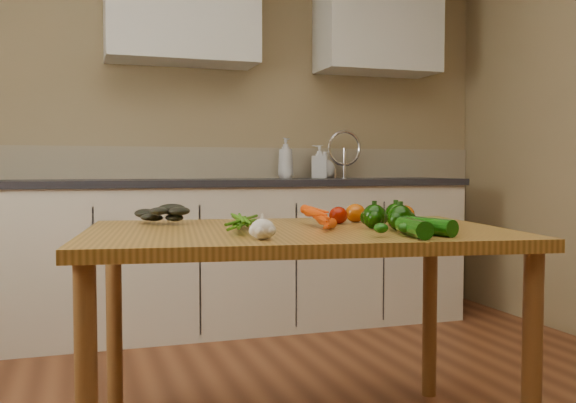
# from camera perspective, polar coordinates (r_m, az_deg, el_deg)

# --- Properties ---
(room) EXTENTS (4.04, 5.04, 2.64)m
(room) POSITION_cam_1_polar(r_m,az_deg,el_deg) (1.92, 3.96, 11.38)
(room) COLOR brown
(room) RESTS_ON ground
(counter_run) EXTENTS (2.84, 0.64, 1.14)m
(counter_run) POSITION_cam_1_polar(r_m,az_deg,el_deg) (3.92, -4.41, -4.48)
(counter_run) COLOR beige
(counter_run) RESTS_ON ground
(upper_cabinets) EXTENTS (2.15, 0.35, 0.70)m
(upper_cabinets) POSITION_cam_1_polar(r_m,az_deg,el_deg) (4.21, -0.80, 16.50)
(upper_cabinets) COLOR silver
(upper_cabinets) RESTS_ON room
(table) EXTENTS (1.53, 1.11, 0.76)m
(table) POSITION_cam_1_polar(r_m,az_deg,el_deg) (2.20, 0.81, -4.62)
(table) COLOR #A67530
(table) RESTS_ON ground
(soap_bottle_a) EXTENTS (0.14, 0.14, 0.26)m
(soap_bottle_a) POSITION_cam_1_polar(r_m,az_deg,el_deg) (4.11, -0.22, 3.87)
(soap_bottle_a) COLOR silver
(soap_bottle_a) RESTS_ON counter_run
(soap_bottle_b) EXTENTS (0.13, 0.13, 0.22)m
(soap_bottle_b) POSITION_cam_1_polar(r_m,az_deg,el_deg) (4.21, 2.82, 3.56)
(soap_bottle_b) COLOR silver
(soap_bottle_b) RESTS_ON counter_run
(soap_bottle_c) EXTENTS (0.17, 0.17, 0.17)m
(soap_bottle_c) POSITION_cam_1_polar(r_m,az_deg,el_deg) (4.23, 3.28, 3.26)
(soap_bottle_c) COLOR silver
(soap_bottle_c) RESTS_ON counter_run
(carrot_bunch) EXTENTS (0.29, 0.24, 0.07)m
(carrot_bunch) POSITION_cam_1_polar(r_m,az_deg,el_deg) (2.18, 0.58, -1.52)
(carrot_bunch) COLOR #E84105
(carrot_bunch) RESTS_ON table
(leafy_greens) EXTENTS (0.20, 0.18, 0.10)m
(leafy_greens) POSITION_cam_1_polar(r_m,az_deg,el_deg) (2.42, -10.92, -0.78)
(leafy_greens) COLOR black
(leafy_greens) RESTS_ON table
(garlic_bulb) EXTENTS (0.07, 0.07, 0.06)m
(garlic_bulb) POSITION_cam_1_polar(r_m,az_deg,el_deg) (1.86, -2.28, -2.48)
(garlic_bulb) COLOR silver
(garlic_bulb) RESTS_ON table
(pepper_a) EXTENTS (0.08, 0.08, 0.08)m
(pepper_a) POSITION_cam_1_polar(r_m,az_deg,el_deg) (2.21, 7.68, -1.35)
(pepper_a) COLOR black
(pepper_a) RESTS_ON table
(pepper_b) EXTENTS (0.08, 0.08, 0.08)m
(pepper_b) POSITION_cam_1_polar(r_m,az_deg,el_deg) (2.33, 9.56, -1.16)
(pepper_b) COLOR black
(pepper_b) RESTS_ON table
(pepper_c) EXTENTS (0.08, 0.08, 0.08)m
(pepper_c) POSITION_cam_1_polar(r_m,az_deg,el_deg) (2.15, 9.95, -1.47)
(pepper_c) COLOR black
(pepper_c) RESTS_ON table
(tomato_a) EXTENTS (0.07, 0.07, 0.06)m
(tomato_a) POSITION_cam_1_polar(r_m,az_deg,el_deg) (2.38, 4.50, -1.23)
(tomato_a) COLOR #881002
(tomato_a) RESTS_ON table
(tomato_b) EXTENTS (0.08, 0.08, 0.07)m
(tomato_b) POSITION_cam_1_polar(r_m,az_deg,el_deg) (2.46, 6.01, -1.03)
(tomato_b) COLOR #B94904
(tomato_b) RESTS_ON table
(tomato_c) EXTENTS (0.07, 0.07, 0.07)m
(tomato_c) POSITION_cam_1_polar(r_m,az_deg,el_deg) (2.45, 10.34, -1.12)
(tomato_c) COLOR #B94904
(tomato_c) RESTS_ON table
(zucchini_a) EXTENTS (0.10, 0.21, 0.05)m
(zucchini_a) POSITION_cam_1_polar(r_m,az_deg,el_deg) (2.04, 12.40, -2.15)
(zucchini_a) COLOR #0C4106
(zucchini_a) RESTS_ON table
(zucchini_b) EXTENTS (0.09, 0.21, 0.06)m
(zucchini_b) POSITION_cam_1_polar(r_m,az_deg,el_deg) (1.97, 11.10, -2.30)
(zucchini_b) COLOR #0C4106
(zucchini_b) RESTS_ON table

